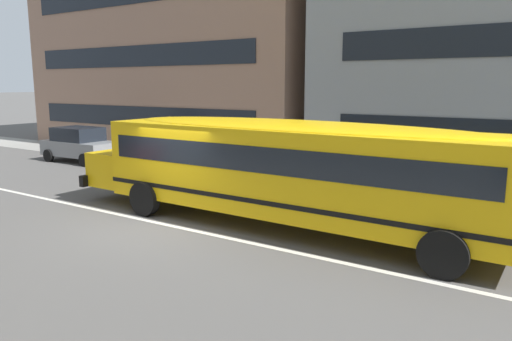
# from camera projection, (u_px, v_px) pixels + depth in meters

# --- Properties ---
(ground_plane) EXTENTS (400.00, 400.00, 0.00)m
(ground_plane) POSITION_uv_depth(u_px,v_px,m) (166.00, 225.00, 12.80)
(ground_plane) COLOR #54514F
(sidewalk_far) EXTENTS (120.00, 3.00, 0.01)m
(sidewalk_far) POSITION_uv_depth(u_px,v_px,m) (306.00, 177.00, 19.35)
(sidewalk_far) COLOR gray
(sidewalk_far) RESTS_ON ground_plane
(lane_centreline) EXTENTS (110.00, 0.16, 0.01)m
(lane_centreline) POSITION_uv_depth(u_px,v_px,m) (166.00, 225.00, 12.79)
(lane_centreline) COLOR silver
(lane_centreline) RESTS_ON ground_plane
(school_bus) EXTENTS (12.45, 2.99, 2.78)m
(school_bus) POSITION_uv_depth(u_px,v_px,m) (283.00, 164.00, 12.33)
(school_bus) COLOR yellow
(school_bus) RESTS_ON ground_plane
(parked_car_grey_past_driveway) EXTENTS (3.93, 1.94, 1.64)m
(parked_car_grey_past_driveway) POSITION_uv_depth(u_px,v_px,m) (80.00, 144.00, 23.05)
(parked_car_grey_past_driveway) COLOR gray
(parked_car_grey_past_driveway) RESTS_ON ground_plane
(apartment_block_far_left) EXTENTS (18.61, 9.87, 13.30)m
(apartment_block_far_left) POSITION_uv_depth(u_px,v_px,m) (194.00, 34.00, 29.53)
(apartment_block_far_left) COLOR #93705B
(apartment_block_far_left) RESTS_ON ground_plane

